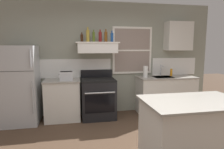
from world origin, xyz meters
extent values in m
cube|color=gray|center=(0.00, 2.23, 1.35)|extent=(5.40, 0.06, 2.70)
cube|color=white|center=(-1.15, 2.19, 1.13)|extent=(2.50, 0.02, 0.44)
cube|color=white|center=(1.80, 2.19, 1.13)|extent=(1.20, 0.02, 0.44)
cube|color=white|center=(0.65, 2.18, 1.55)|extent=(1.00, 0.04, 1.15)
cube|color=gray|center=(0.65, 2.17, 1.55)|extent=(0.90, 0.01, 1.05)
cube|color=white|center=(0.65, 2.16, 1.55)|extent=(0.90, 0.02, 0.04)
cube|color=#B7BABC|center=(-1.90, 1.84, 0.83)|extent=(0.70, 0.68, 1.66)
cube|color=#333333|center=(-1.90, 1.50, 1.17)|extent=(0.69, 0.00, 0.01)
cylinder|color=#A5A8AD|center=(-1.60, 1.47, 0.64)|extent=(0.02, 0.02, 0.64)
cylinder|color=#A5A8AD|center=(-1.60, 1.47, 1.42)|extent=(0.02, 0.02, 0.35)
cube|color=silver|center=(-1.05, 1.90, 0.44)|extent=(0.76, 0.60, 0.88)
cube|color=#9E998E|center=(-1.05, 1.90, 0.90)|extent=(0.79, 0.63, 0.03)
cube|color=silver|center=(-0.95, 1.83, 1.01)|extent=(0.28, 0.20, 0.19)
cube|color=black|center=(-0.95, 1.83, 1.09)|extent=(0.24, 0.16, 0.01)
cube|color=black|center=(-1.10, 1.83, 1.04)|extent=(0.02, 0.03, 0.02)
cube|color=black|center=(-0.25, 1.86, 0.43)|extent=(0.76, 0.64, 0.87)
cube|color=black|center=(-0.25, 1.86, 0.89)|extent=(0.76, 0.64, 0.04)
cube|color=black|center=(-0.25, 2.15, 1.00)|extent=(0.76, 0.06, 0.18)
cube|color=black|center=(-0.25, 1.54, 0.42)|extent=(0.65, 0.01, 0.40)
cylinder|color=silver|center=(-0.25, 1.50, 0.67)|extent=(0.65, 0.03, 0.03)
cube|color=white|center=(-0.25, 1.96, 1.61)|extent=(0.88, 0.48, 0.22)
cube|color=#262628|center=(-0.25, 1.74, 1.53)|extent=(0.75, 0.02, 0.04)
cube|color=white|center=(-0.25, 1.96, 1.73)|extent=(0.96, 0.52, 0.02)
cylinder|color=#381E0F|center=(-0.59, 2.00, 1.83)|extent=(0.06, 0.06, 0.17)
cylinder|color=#381E0F|center=(-0.59, 2.00, 1.94)|extent=(0.03, 0.03, 0.04)
cylinder|color=#B29333|center=(-0.45, 2.01, 1.88)|extent=(0.08, 0.08, 0.27)
cylinder|color=#B29333|center=(-0.45, 2.01, 2.05)|extent=(0.03, 0.03, 0.07)
cylinder|color=#4C601E|center=(-0.33, 1.93, 1.85)|extent=(0.06, 0.06, 0.22)
cylinder|color=#4C601E|center=(-0.33, 1.93, 1.99)|extent=(0.03, 0.03, 0.05)
cylinder|color=maroon|center=(-0.18, 1.93, 1.86)|extent=(0.07, 0.07, 0.22)
cylinder|color=maroon|center=(-0.18, 1.93, 1.99)|extent=(0.03, 0.03, 0.06)
cylinder|color=brown|center=(-0.05, 1.91, 1.86)|extent=(0.07, 0.07, 0.23)
cylinder|color=brown|center=(-0.05, 1.91, 2.00)|extent=(0.03, 0.03, 0.06)
cylinder|color=#1E478C|center=(0.08, 1.90, 1.85)|extent=(0.07, 0.07, 0.20)
cylinder|color=#1E478C|center=(0.08, 1.90, 1.97)|extent=(0.03, 0.03, 0.05)
cube|color=silver|center=(1.45, 1.90, 0.44)|extent=(1.40, 0.60, 0.88)
cube|color=#9E998E|center=(1.45, 1.90, 0.90)|extent=(1.43, 0.63, 0.03)
cube|color=#B7BABC|center=(1.35, 1.88, 0.90)|extent=(0.48, 0.36, 0.01)
cylinder|color=silver|center=(1.35, 2.02, 1.05)|extent=(0.03, 0.03, 0.28)
cylinder|color=silver|center=(1.35, 1.94, 1.17)|extent=(0.02, 0.16, 0.02)
cylinder|color=white|center=(0.91, 1.90, 1.04)|extent=(0.11, 0.11, 0.27)
cylinder|color=orange|center=(1.63, 2.00, 1.00)|extent=(0.06, 0.06, 0.18)
cube|color=silver|center=(0.84, -0.17, 0.44)|extent=(1.32, 0.82, 0.88)
cube|color=#9E998E|center=(0.84, -0.17, 0.90)|extent=(1.40, 0.90, 0.03)
cube|color=silver|center=(1.80, 2.04, 1.90)|extent=(0.64, 0.32, 0.70)
camera|label=1|loc=(-0.76, -2.49, 1.63)|focal=31.12mm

